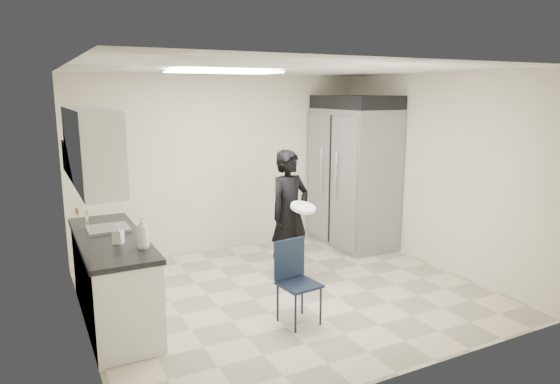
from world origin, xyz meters
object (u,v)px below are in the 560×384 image
lower_counter (113,281)px  commercial_fridge (353,178)px  folding_chair (299,285)px  man_tuxedo (289,215)px

lower_counter → commercial_fridge: 3.98m
lower_counter → folding_chair: bearing=-29.7°
folding_chair → man_tuxedo: size_ratio=0.51×
commercial_fridge → folding_chair: commercial_fridge is taller
commercial_fridge → man_tuxedo: size_ratio=1.27×
lower_counter → commercial_fridge: (3.78, 1.07, 0.62)m
lower_counter → man_tuxedo: bearing=6.9°
lower_counter → folding_chair: size_ratio=2.27×
commercial_fridge → man_tuxedo: 1.77m
folding_chair → man_tuxedo: man_tuxedo is taller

